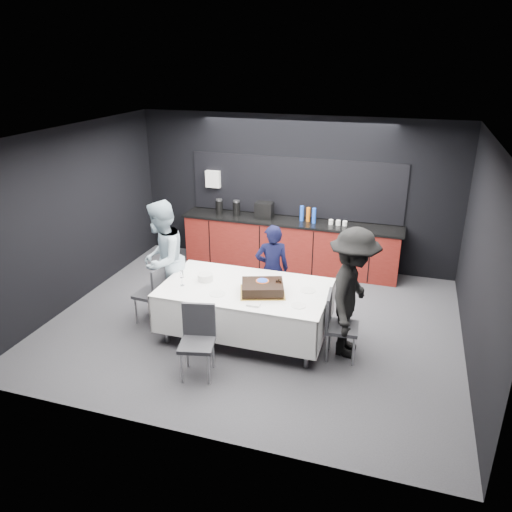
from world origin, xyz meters
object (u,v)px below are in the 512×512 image
Objects in this scene: party_table at (245,296)px; person_center at (272,270)px; cake_assembly at (263,288)px; plate_stack at (205,277)px; chair_right at (336,321)px; person_right at (352,293)px; chair_left at (155,290)px; person_left at (162,260)px; champagne_flute at (182,275)px; chair_near at (198,335)px.

person_center is at bearing 79.16° from party_table.
cake_assembly is at bearing 75.45° from person_center.
plate_stack is 1.11m from person_center.
chair_right is 0.42m from person_right.
chair_right is at bearing -2.48° from chair_left.
party_table is 1.42m from chair_left.
person_center is 1.55m from person_right.
plate_stack is 0.24× the size of chair_left.
person_left reaches higher than cake_assembly.
cake_assembly is at bearing 6.13° from champagne_flute.
chair_left is (-0.80, -0.06, -0.30)m from plate_stack.
person_center reaches higher than champagne_flute.
party_table is at bearing 94.57° from person_right.
chair_left is (-0.56, 0.20, -0.40)m from champagne_flute.
plate_stack is at bearing 4.12° from chair_left.
chair_near reaches higher than party_table.
person_left reaches higher than person_center.
person_center is (1.57, 0.85, 0.19)m from chair_left.
party_table is 1.06m from chair_near.
chair_right is 1.82m from chair_near.
chair_left is 2.73m from chair_right.
chair_left is (-1.70, 0.07, -0.32)m from cake_assembly.
champagne_flute is 0.12× the size of person_left.
person_center reaches higher than cake_assembly.
champagne_flute is at bearing 23.52° from person_center.
champagne_flute reaches higher than chair_left.
person_left is (-1.40, 0.23, 0.27)m from party_table.
person_left is at bearing 86.01° from chair_left.
person_left is at bearing 172.18° from chair_right.
party_table is 0.37m from cake_assembly.
champagne_flute is 0.24× the size of chair_left.
champagne_flute is 0.24× the size of chair_near.
chair_near is (1.13, -0.99, 0.00)m from chair_left.
chair_left is at bearing -9.82° from person_left.
champagne_flute is 0.71m from chair_left.
person_left is at bearing 131.82° from chair_near.
person_right reaches higher than plate_stack.
party_table is at bearing 173.74° from chair_right.
cake_assembly is at bearing 177.56° from chair_right.
plate_stack is at bearing 171.62° from cake_assembly.
champagne_flute is (-0.86, -0.22, 0.30)m from party_table.
party_table is at bearing 74.30° from chair_near.
person_center is (1.01, 1.04, -0.22)m from champagne_flute.
party_table is at bearing 1.04° from chair_left.
person_right is (0.16, 0.16, 0.36)m from chair_right.
champagne_flute is at bearing 44.22° from person_left.
champagne_flute is at bearing -133.84° from plate_stack.
cake_assembly is at bearing -8.38° from plate_stack.
person_left reaches higher than chair_near.
person_right is at bearing -0.35° from plate_stack.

